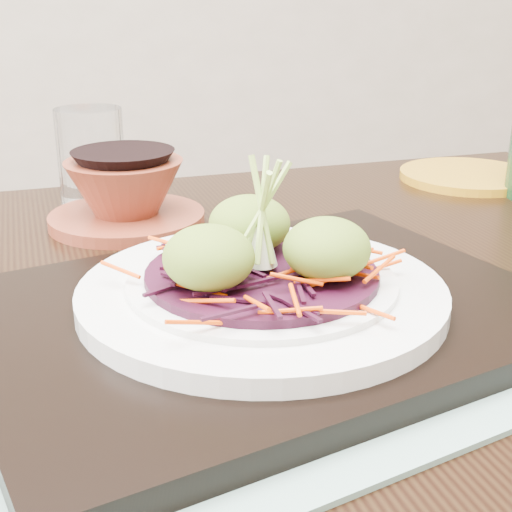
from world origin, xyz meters
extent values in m
cube|color=black|center=(0.09, 0.06, 0.68)|extent=(1.20, 0.87, 0.04)
cube|color=black|center=(0.56, 0.44, 0.33)|extent=(0.06, 0.06, 0.66)
cube|color=gray|center=(0.10, -0.02, 0.70)|extent=(0.56, 0.49, 0.00)
cube|color=black|center=(0.10, -0.02, 0.72)|extent=(0.48, 0.41, 0.02)
cylinder|color=silver|center=(0.10, -0.02, 0.73)|extent=(0.26, 0.26, 0.01)
cylinder|color=silver|center=(0.10, -0.02, 0.74)|extent=(0.19, 0.19, 0.01)
cylinder|color=black|center=(0.10, -0.02, 0.75)|extent=(0.17, 0.17, 0.01)
ellipsoid|color=#5A7222|center=(0.06, -0.05, 0.77)|extent=(0.06, 0.06, 0.05)
ellipsoid|color=#5A7222|center=(0.14, -0.05, 0.77)|extent=(0.06, 0.06, 0.05)
ellipsoid|color=#5A7222|center=(0.10, 0.02, 0.77)|extent=(0.06, 0.06, 0.05)
cylinder|color=white|center=(-0.02, 0.35, 0.76)|extent=(0.08, 0.08, 0.11)
cylinder|color=maroon|center=(0.02, 0.25, 0.71)|extent=(0.17, 0.17, 0.01)
cylinder|color=#AD7613|center=(0.46, 0.35, 0.71)|extent=(0.24, 0.24, 0.01)
camera|label=1|loc=(0.00, -0.48, 0.94)|focal=50.00mm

